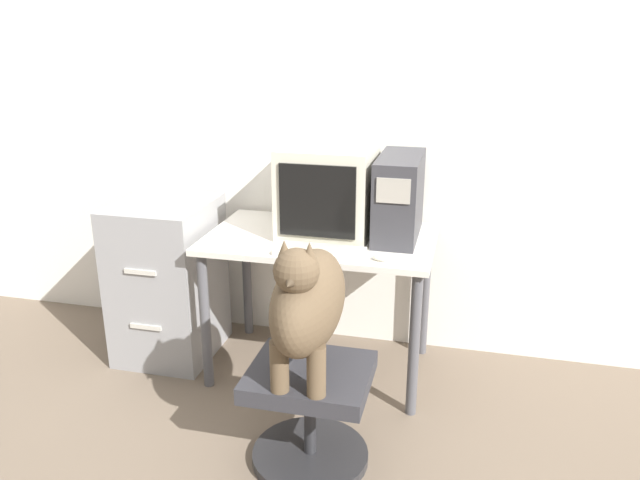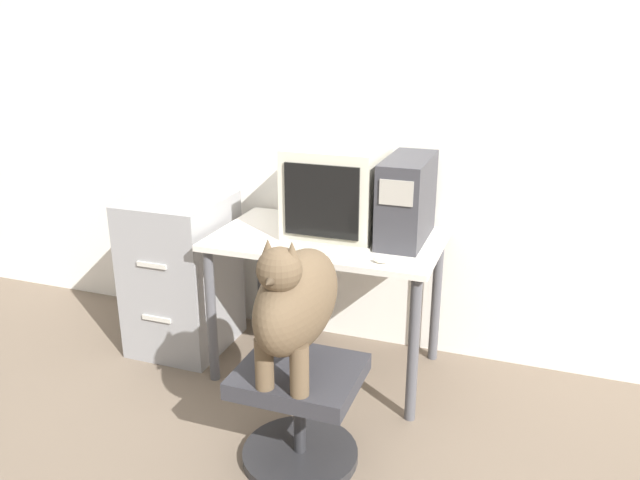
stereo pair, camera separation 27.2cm
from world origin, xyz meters
TOP-DOWN VIEW (x-y plane):
  - ground_plane at (0.00, 0.00)m, footprint 12.00×12.00m
  - wall_back at (0.00, 0.75)m, footprint 8.00×0.05m
  - desk at (0.00, 0.34)m, footprint 1.11×0.69m
  - crt_monitor at (0.02, 0.43)m, footprint 0.44×0.47m
  - pc_tower at (0.37, 0.43)m, footprint 0.20×0.48m
  - keyboard at (0.06, 0.10)m, footprint 0.41×0.15m
  - computer_mouse at (0.34, 0.08)m, footprint 0.07×0.04m
  - office_chair at (0.13, -0.38)m, footprint 0.48×0.48m
  - dog at (0.13, -0.41)m, footprint 0.26×0.60m
  - filing_cabinet at (-0.84, 0.33)m, footprint 0.48×0.54m

SIDE VIEW (x-z plane):
  - ground_plane at x=0.00m, z-range 0.00..0.00m
  - office_chair at x=0.13m, z-range 0.03..0.46m
  - filing_cabinet at x=-0.84m, z-range 0.00..0.85m
  - desk at x=0.00m, z-range 0.27..1.00m
  - dog at x=0.13m, z-range 0.44..1.04m
  - keyboard at x=0.06m, z-range 0.74..0.77m
  - computer_mouse at x=0.34m, z-range 0.74..0.77m
  - pc_tower at x=0.37m, z-range 0.74..1.14m
  - crt_monitor at x=0.02m, z-range 0.74..1.17m
  - wall_back at x=0.00m, z-range 0.00..2.60m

